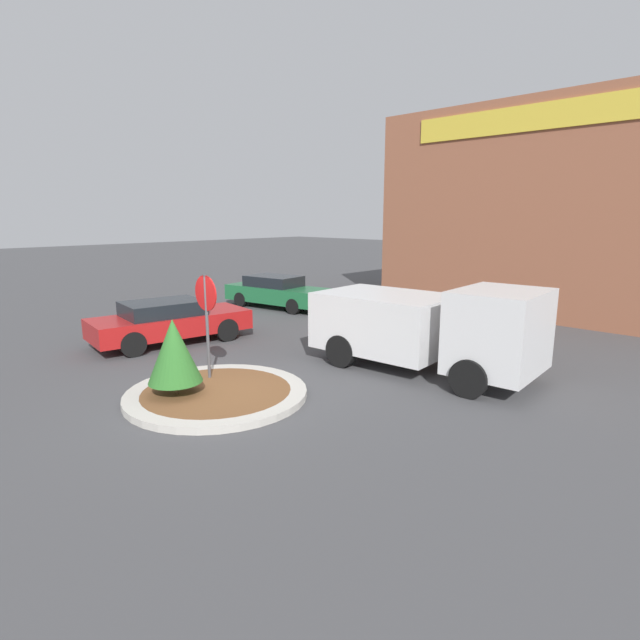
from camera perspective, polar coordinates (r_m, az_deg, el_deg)
name	(u,v)px	position (r m, az deg, el deg)	size (l,w,h in m)	color
ground_plane	(217,397)	(11.14, -11.67, -8.60)	(120.00, 120.00, 0.00)	#474749
traffic_island	(217,394)	(11.11, -11.69, -8.24)	(3.89, 3.89, 0.15)	#BCB7AD
stop_sign	(206,308)	(11.58, -12.86, 1.38)	(0.81, 0.07, 2.56)	#4C4C51
island_shrub	(174,351)	(10.82, -16.36, -3.40)	(1.12, 1.12, 1.61)	brown
utility_truck	(425,326)	(12.67, 11.95, -0.64)	(5.72, 2.71, 2.23)	silver
storefront_building	(551,212)	(22.72, 24.87, 11.17)	(12.37, 6.07, 8.00)	#93563D
parked_sedan_red	(169,321)	(15.90, -16.84, -0.08)	(2.50, 4.88, 1.33)	#B21919
parked_sedan_green	(277,291)	(21.29, -4.92, 3.28)	(4.85, 2.37, 1.35)	#1E6638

